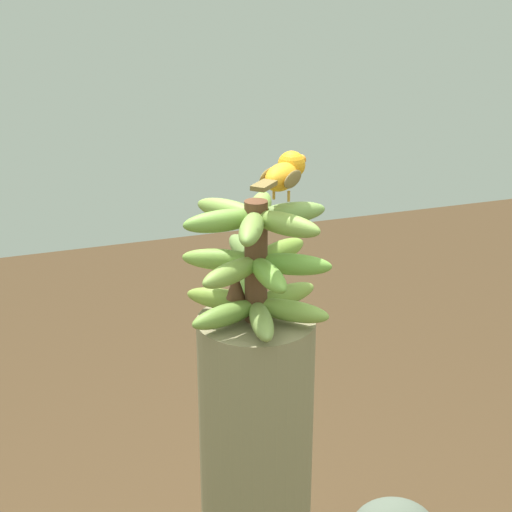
% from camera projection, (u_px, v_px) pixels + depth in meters
% --- Properties ---
extents(banana_bunch, '(0.28, 0.28, 0.23)m').
position_uv_depth(banana_bunch, '(256.00, 262.00, 1.44)').
color(banana_bunch, brown).
rests_on(banana_bunch, banana_tree).
extents(perched_bird, '(0.15, 0.14, 0.08)m').
position_uv_depth(perched_bird, '(285.00, 173.00, 1.40)').
color(perched_bird, '#C68933').
rests_on(perched_bird, banana_bunch).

